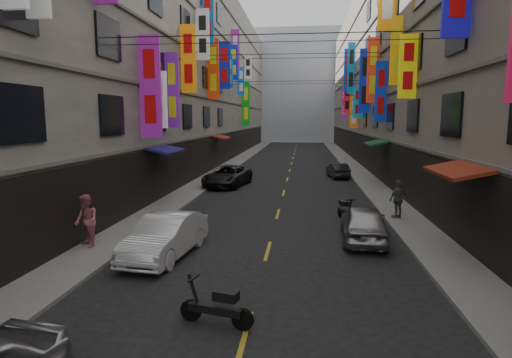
% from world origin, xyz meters
% --- Properties ---
extents(sidewalk_left, '(2.00, 90.00, 0.12)m').
position_xyz_m(sidewalk_left, '(-6.00, 42.00, 0.06)').
color(sidewalk_left, slate).
rests_on(sidewalk_left, ground).
extents(sidewalk_right, '(2.00, 90.00, 0.12)m').
position_xyz_m(sidewalk_right, '(6.00, 42.00, 0.06)').
color(sidewalk_right, slate).
rests_on(sidewalk_right, ground).
extents(building_row_left, '(10.14, 90.00, 19.00)m').
position_xyz_m(building_row_left, '(-11.99, 42.00, 9.49)').
color(building_row_left, '#9C988E').
rests_on(building_row_left, ground).
extents(building_row_right, '(10.14, 90.00, 19.00)m').
position_xyz_m(building_row_right, '(11.99, 42.00, 9.49)').
color(building_row_right, gray).
rests_on(building_row_right, ground).
extents(haze_block, '(18.00, 8.00, 22.00)m').
position_xyz_m(haze_block, '(0.00, 92.00, 11.00)').
color(haze_block, '#B0B6C4').
rests_on(haze_block, ground).
extents(shop_signage, '(14.00, 55.00, 11.53)m').
position_xyz_m(shop_signage, '(0.03, 34.87, 9.24)').
color(shop_signage, '#1B0FB8').
rests_on(shop_signage, ground).
extents(street_awnings, '(13.99, 35.20, 0.41)m').
position_xyz_m(street_awnings, '(-1.26, 26.00, 3.00)').
color(street_awnings, '#154F2A').
rests_on(street_awnings, ground).
extents(overhead_cables, '(14.00, 38.04, 1.24)m').
position_xyz_m(overhead_cables, '(0.00, 30.00, 8.80)').
color(overhead_cables, black).
rests_on(overhead_cables, ground).
extents(lane_markings, '(0.12, 80.20, 0.01)m').
position_xyz_m(lane_markings, '(0.00, 39.00, 0.00)').
color(lane_markings, gold).
rests_on(lane_markings, ground).
extents(scooter_crossing, '(1.78, 0.69, 1.14)m').
position_xyz_m(scooter_crossing, '(-0.68, 12.35, 0.44)').
color(scooter_crossing, black).
rests_on(scooter_crossing, ground).
extents(scooter_far_right, '(0.70, 1.77, 1.14)m').
position_xyz_m(scooter_far_right, '(3.18, 23.06, 0.44)').
color(scooter_far_right, black).
rests_on(scooter_far_right, ground).
extents(car_left_mid, '(2.02, 4.53, 1.45)m').
position_xyz_m(car_left_mid, '(-3.40, 16.97, 0.72)').
color(car_left_mid, white).
rests_on(car_left_mid, ground).
extents(car_left_far, '(3.14, 5.43, 1.42)m').
position_xyz_m(car_left_far, '(-4.00, 32.31, 0.71)').
color(car_left_far, black).
rests_on(car_left_far, ground).
extents(car_right_mid, '(1.87, 4.19, 1.40)m').
position_xyz_m(car_right_mid, '(3.55, 19.66, 0.70)').
color(car_right_mid, '#A3A3A7').
rests_on(car_right_mid, ground).
extents(car_right_far, '(1.76, 3.69, 1.17)m').
position_xyz_m(car_right_far, '(3.94, 37.47, 0.58)').
color(car_right_far, '#23232A').
rests_on(car_right_far, ground).
extents(pedestrian_lfar, '(1.11, 1.08, 1.89)m').
position_xyz_m(pedestrian_lfar, '(-6.43, 17.40, 1.07)').
color(pedestrian_lfar, '#C56878').
rests_on(pedestrian_lfar, sidewalk_left).
extents(pedestrian_rfar, '(1.18, 1.06, 1.76)m').
position_xyz_m(pedestrian_rfar, '(5.58, 23.25, 1.00)').
color(pedestrian_rfar, '#59595C').
rests_on(pedestrian_rfar, sidewalk_right).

